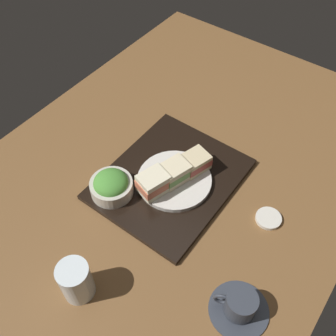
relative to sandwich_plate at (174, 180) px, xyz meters
The scene contains 10 objects.
ground_plane 7.11cm from the sandwich_plate, 151.00° to the right, with size 140.00×100.00×3.00cm, color brown.
serving_tray 2.31cm from the sandwich_plate, 104.25° to the right, with size 39.85×32.73×1.47cm, color black.
sandwich_plate is the anchor object (origin of this frame).
sandwich_near 7.43cm from the sandwich_plate, 161.11° to the left, with size 9.08×8.01×4.71cm.
sandwich_middle 3.39cm from the sandwich_plate, 90.00° to the right, with size 9.38×8.19×5.45cm.
sandwich_far 7.70cm from the sandwich_plate, 18.89° to the right, with size 9.26×8.06×5.94cm.
salad_bowl 17.26cm from the sandwich_plate, 41.87° to the right, with size 11.45×11.45×6.56cm.
coffee_cup 37.48cm from the sandwich_plate, 58.12° to the left, with size 13.55×13.55×6.75cm.
drinking_glass 37.54cm from the sandwich_plate, ahead, with size 7.26×7.26×10.58cm, color silver.
small_sauce_dish 26.80cm from the sandwich_plate, 100.83° to the left, with size 6.71×6.71×1.06cm, color silver.
Camera 1 is at (58.95, 40.38, 87.81)cm, focal length 42.02 mm.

